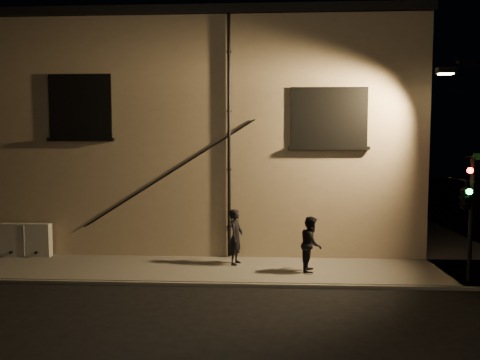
# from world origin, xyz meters

# --- Properties ---
(ground) EXTENTS (90.00, 90.00, 0.00)m
(ground) POSITION_xyz_m (0.00, 0.00, 0.00)
(ground) COLOR black
(sidewalk) EXTENTS (21.00, 16.00, 0.12)m
(sidewalk) POSITION_xyz_m (1.22, 4.39, 0.06)
(sidewalk) COLOR #57544E
(sidewalk) RESTS_ON ground
(building) EXTENTS (16.20, 12.23, 8.80)m
(building) POSITION_xyz_m (-3.00, 8.99, 4.40)
(building) COLOR tan
(building) RESTS_ON ground
(utility_cabinet) EXTENTS (1.78, 0.30, 1.17)m
(utility_cabinet) POSITION_xyz_m (-8.98, 2.70, 0.70)
(utility_cabinet) COLOR #B3B0AA
(utility_cabinet) RESTS_ON sidewalk
(pedestrian_a) EXTENTS (0.60, 0.76, 1.82)m
(pedestrian_a) POSITION_xyz_m (-1.52, 2.01, 1.03)
(pedestrian_a) COLOR black
(pedestrian_a) RESTS_ON sidewalk
(pedestrian_b) EXTENTS (0.79, 0.94, 1.72)m
(pedestrian_b) POSITION_xyz_m (0.88, 1.27, 0.98)
(pedestrian_b) COLOR black
(pedestrian_b) RESTS_ON sidewalk
(traffic_signal) EXTENTS (1.25, 2.17, 3.70)m
(traffic_signal) POSITION_xyz_m (5.11, 0.28, 2.62)
(traffic_signal) COLOR black
(traffic_signal) RESTS_ON sidewalk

